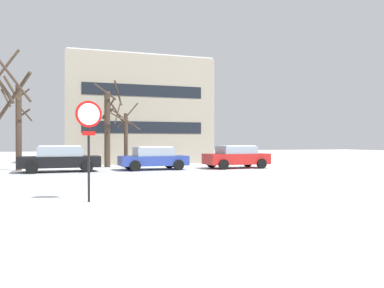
# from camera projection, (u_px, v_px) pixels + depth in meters

# --- Properties ---
(ground_plane) EXTENTS (120.00, 120.00, 0.00)m
(ground_plane) POSITION_uv_depth(u_px,v_px,m) (108.00, 192.00, 13.11)
(ground_plane) COLOR white
(road_surface) EXTENTS (80.00, 9.96, 0.00)m
(road_surface) POSITION_uv_depth(u_px,v_px,m) (99.00, 181.00, 16.89)
(road_surface) COLOR silver
(road_surface) RESTS_ON ground
(stop_sign) EXTENTS (0.75, 0.18, 2.88)m
(stop_sign) POSITION_uv_depth(u_px,v_px,m) (89.00, 131.00, 10.94)
(stop_sign) COLOR black
(stop_sign) RESTS_ON ground
(parked_car_black) EXTENTS (4.48, 2.24, 1.51)m
(parked_car_black) POSITION_uv_depth(u_px,v_px,m) (60.00, 159.00, 21.88)
(parked_car_black) COLOR black
(parked_car_black) RESTS_ON ground
(parked_car_blue) EXTENTS (4.16, 2.27, 1.43)m
(parked_car_blue) POSITION_uv_depth(u_px,v_px,m) (153.00, 158.00, 23.59)
(parked_car_blue) COLOR #283D93
(parked_car_blue) RESTS_ON ground
(parked_car_red) EXTENTS (4.21, 2.21, 1.48)m
(parked_car_red) POSITION_uv_depth(u_px,v_px,m) (236.00, 157.00, 24.97)
(parked_car_red) COLOR red
(parked_car_red) RESTS_ON ground
(tree_far_mid) EXTENTS (1.80, 1.70, 5.62)m
(tree_far_mid) POSITION_uv_depth(u_px,v_px,m) (18.00, 124.00, 22.89)
(tree_far_mid) COLOR #423326
(tree_far_mid) RESTS_ON ground
(tree_far_left) EXTENTS (2.16, 1.80, 5.78)m
(tree_far_left) POSITION_uv_depth(u_px,v_px,m) (108.00, 126.00, 26.03)
(tree_far_left) COLOR #423326
(tree_far_left) RESTS_ON ground
(tree_far_right) EXTENTS (2.08, 2.09, 4.50)m
(tree_far_right) POSITION_uv_depth(u_px,v_px,m) (125.00, 136.00, 25.49)
(tree_far_right) COLOR #423326
(tree_far_right) RESTS_ON ground
(building_far_left) EXTENTS (11.55, 10.23, 8.58)m
(building_far_left) POSITION_uv_depth(u_px,v_px,m) (133.00, 113.00, 34.25)
(building_far_left) COLOR #9E937F
(building_far_left) RESTS_ON ground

